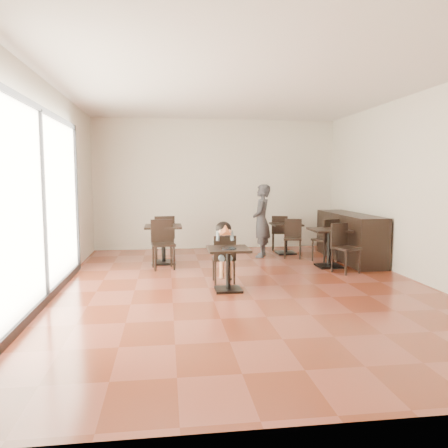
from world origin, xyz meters
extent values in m
cube|color=brown|center=(0.00, 0.00, 0.00)|extent=(6.00, 8.00, 0.01)
cube|color=silver|center=(0.00, 0.00, 3.20)|extent=(6.00, 8.00, 0.01)
cube|color=beige|center=(0.00, 4.00, 1.60)|extent=(6.00, 0.01, 3.20)
cube|color=beige|center=(0.00, -4.00, 1.60)|extent=(6.00, 0.01, 3.20)
cube|color=beige|center=(-3.00, 0.00, 1.60)|extent=(0.01, 8.00, 3.20)
cube|color=beige|center=(3.00, 0.00, 1.60)|extent=(0.01, 8.00, 3.20)
cube|color=white|center=(-2.97, -0.50, 1.40)|extent=(0.04, 4.50, 2.60)
cylinder|color=black|center=(-0.30, -0.31, 0.69)|extent=(0.23, 0.23, 0.01)
imported|color=#35353A|center=(0.86, 2.65, 0.81)|extent=(0.55, 0.68, 1.62)
cube|color=black|center=(2.65, 2.00, 0.50)|extent=(0.60, 2.40, 1.00)
camera|label=1|loc=(-1.25, -6.84, 1.76)|focal=35.00mm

